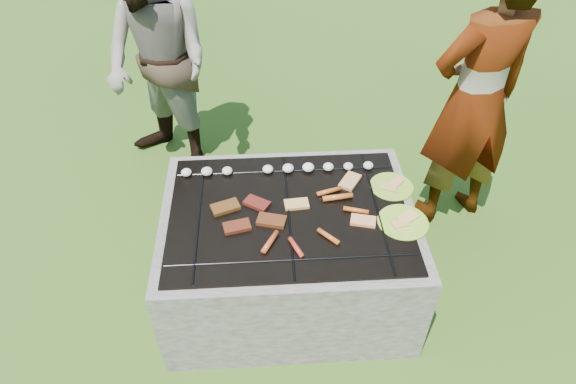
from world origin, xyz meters
The scene contains 10 objects.
lawn centered at (0.00, 0.00, 0.00)m, with size 60.00×60.00×0.00m, color #254C13.
fire_pit centered at (0.00, 0.00, 0.28)m, with size 1.30×1.00×0.62m.
mushrooms centered at (-0.03, 0.32, 0.63)m, with size 1.06×0.06×0.05m.
pork_slabs centered at (-0.21, -0.02, 0.62)m, with size 0.39×0.28×0.02m.
sausages centered at (0.15, -0.06, 0.62)m, with size 0.55×0.47×0.03m.
bread_on_grate centered at (0.26, 0.07, 0.62)m, with size 0.45×0.43×0.02m.
plate_far centered at (0.56, 0.16, 0.61)m, with size 0.26×0.26×0.03m.
plate_near centered at (0.56, -0.11, 0.61)m, with size 0.27×0.27×0.03m.
cook centered at (1.10, 0.58, 0.87)m, with size 0.63×0.41×1.73m, color gray.
bystander centered at (-0.77, 1.20, 0.82)m, with size 0.79×0.62×1.63m, color gray.
Camera 1 is at (-0.12, -1.85, 2.42)m, focal length 32.00 mm.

